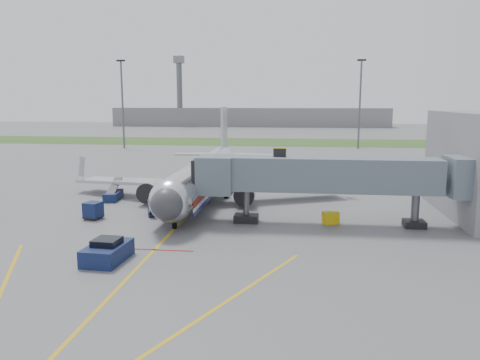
# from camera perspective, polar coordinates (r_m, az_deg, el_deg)

# --- Properties ---
(ground) EXTENTS (400.00, 400.00, 0.00)m
(ground) POSITION_cam_1_polar(r_m,az_deg,el_deg) (39.76, -8.69, -6.63)
(ground) COLOR #565659
(ground) RESTS_ON ground
(grass_strip) EXTENTS (300.00, 25.00, 0.01)m
(grass_strip) POSITION_cam_1_polar(r_m,az_deg,el_deg) (127.66, 2.09, 4.66)
(grass_strip) COLOR #2D4C1E
(grass_strip) RESTS_ON ground
(apron_markings) EXTENTS (21.52, 50.00, 0.01)m
(apron_markings) POSITION_cam_1_polar(r_m,az_deg,el_deg) (33.04, -12.14, -10.14)
(apron_markings) COLOR gold
(apron_markings) RESTS_ON ground
(airliner) EXTENTS (32.10, 35.67, 10.25)m
(airliner) POSITION_cam_1_polar(r_m,az_deg,el_deg) (53.69, -4.45, 0.59)
(airliner) COLOR silver
(airliner) RESTS_ON ground
(jet_bridge) EXTENTS (25.30, 4.00, 6.90)m
(jet_bridge) POSITION_cam_1_polar(r_m,az_deg,el_deg) (42.35, 10.05, 0.53)
(jet_bridge) COLOR slate
(jet_bridge) RESTS_ON ground
(light_mast_left) EXTENTS (2.00, 0.44, 20.40)m
(light_mast_left) POSITION_cam_1_polar(r_m,az_deg,el_deg) (114.13, -14.14, 9.21)
(light_mast_left) COLOR #595B60
(light_mast_left) RESTS_ON ground
(light_mast_right) EXTENTS (2.00, 0.44, 20.40)m
(light_mast_right) POSITION_cam_1_polar(r_m,az_deg,el_deg) (112.71, 14.41, 9.20)
(light_mast_right) COLOR #595B60
(light_mast_right) RESTS_ON ground
(distant_terminal) EXTENTS (120.00, 14.00, 8.00)m
(distant_terminal) POSITION_cam_1_polar(r_m,az_deg,el_deg) (207.88, 1.15, 7.69)
(distant_terminal) COLOR slate
(distant_terminal) RESTS_ON ground
(control_tower) EXTENTS (4.00, 4.00, 30.00)m
(control_tower) POSITION_cam_1_polar(r_m,az_deg,el_deg) (208.04, -7.40, 11.29)
(control_tower) COLOR #595B60
(control_tower) RESTS_ON ground
(pushback_tug) EXTENTS (2.65, 4.05, 1.62)m
(pushback_tug) POSITION_cam_1_polar(r_m,az_deg,el_deg) (34.26, -15.87, -8.39)
(pushback_tug) COLOR #0E193D
(pushback_tug) RESTS_ON ground
(baggage_cart_a) EXTENTS (1.89, 1.89, 1.56)m
(baggage_cart_a) POSITION_cam_1_polar(r_m,az_deg,el_deg) (46.17, -10.27, -3.37)
(baggage_cart_a) COLOR #0E193D
(baggage_cart_a) RESTS_ON ground
(baggage_cart_b) EXTENTS (1.78, 1.78, 1.60)m
(baggage_cart_b) POSITION_cam_1_polar(r_m,az_deg,el_deg) (46.50, -17.47, -3.55)
(baggage_cart_b) COLOR #0E193D
(baggage_cart_b) RESTS_ON ground
(baggage_cart_c) EXTENTS (1.71, 1.71, 1.49)m
(baggage_cart_c) POSITION_cam_1_polar(r_m,az_deg,el_deg) (46.54, -10.13, -3.31)
(baggage_cart_c) COLOR #0E193D
(baggage_cart_c) RESTS_ON ground
(belt_loader) EXTENTS (1.86, 4.54, 2.16)m
(belt_loader) POSITION_cam_1_polar(r_m,az_deg,el_deg) (54.89, -15.17, -1.76)
(belt_loader) COLOR #0E193D
(belt_loader) RESTS_ON ground
(ground_power_cart) EXTENTS (1.62, 1.36, 1.10)m
(ground_power_cart) POSITION_cam_1_polar(r_m,az_deg,el_deg) (43.48, 10.98, -4.54)
(ground_power_cart) COLOR gold
(ground_power_cart) RESTS_ON ground
(ramp_worker) EXTENTS (0.69, 0.58, 1.62)m
(ramp_worker) POSITION_cam_1_polar(r_m,az_deg,el_deg) (55.81, -7.22, -1.03)
(ramp_worker) COLOR #A4CF18
(ramp_worker) RESTS_ON ground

